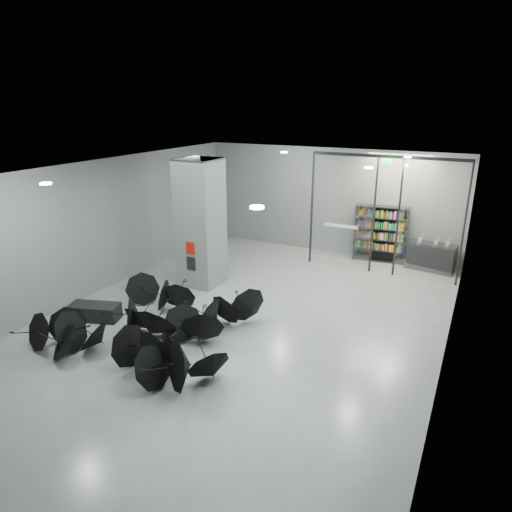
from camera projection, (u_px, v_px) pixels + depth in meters
The scene contains 10 objects.
room at pixel (239, 220), 11.19m from camera, with size 14.00×14.02×4.01m.
column at pixel (201, 223), 14.22m from camera, with size 1.20×1.20×4.00m, color slate.
fire_cabinet at pixel (190, 248), 13.91m from camera, with size 0.28×0.04×0.38m, color #A50A07.
info_panel at pixel (191, 264), 14.07m from camera, with size 0.30×0.03×0.42m, color black.
exit_sign at pixel (387, 161), 14.32m from camera, with size 0.30×0.06×0.15m, color #0CE533.
glass_partition at pixel (383, 211), 15.02m from camera, with size 5.06×0.08×4.00m.
bench at pixel (95, 312), 12.29m from camera, with size 1.33×0.57×0.43m, color black.
bookshelf at pixel (380, 234), 16.57m from camera, with size 1.88×0.38×2.07m, color black, non-canonical shape.
shop_counter at pixel (431, 257), 15.82m from camera, with size 1.59×0.64×0.95m, color black.
umbrella_cluster at pixel (155, 333), 10.96m from camera, with size 5.61×4.65×1.31m.
Camera 1 is at (5.29, -9.52, 5.61)m, focal length 31.88 mm.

